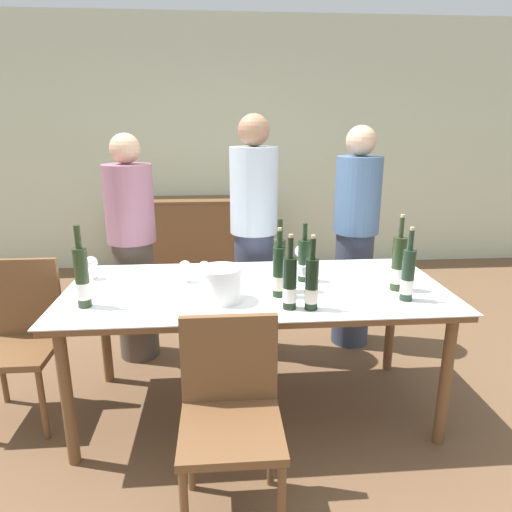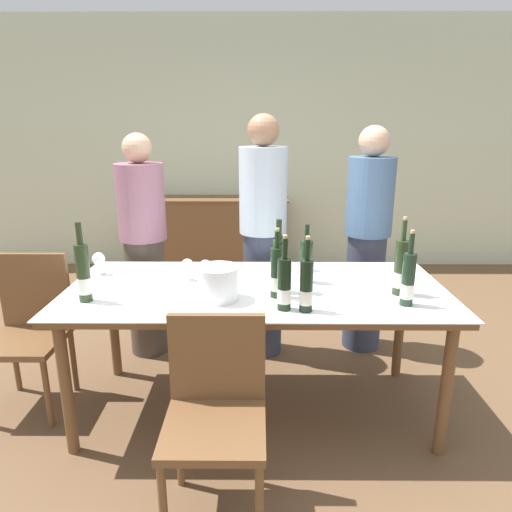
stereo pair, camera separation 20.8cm
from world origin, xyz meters
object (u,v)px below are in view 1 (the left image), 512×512
Objects in this scene: ice_bucket at (221,283)px; wine_bottle_2 at (408,276)px; wine_glass_3 at (204,269)px; dining_table at (256,298)px; wine_bottle_6 at (312,285)px; chair_near_front at (230,405)px; person_guest_left at (254,239)px; wine_glass_4 at (308,273)px; wine_glass_2 at (91,263)px; sideboard_cabinet at (195,236)px; wine_bottle_4 at (304,261)px; wine_bottle_0 at (398,265)px; wine_bottle_3 at (82,279)px; wine_glass_0 at (301,252)px; wine_bottle_5 at (290,284)px; chair_left_end at (20,330)px; person_host at (133,251)px; wine_bottle_1 at (279,266)px; wine_bottle_7 at (279,273)px; person_guest_right at (355,239)px; wine_glass_1 at (185,267)px.

wine_bottle_2 is at bearing -4.13° from ice_bucket.
dining_table is at bearing -9.51° from wine_glass_3.
chair_near_front is at bearing -137.13° from wine_bottle_6.
chair_near_front is 0.51× the size of person_guest_left.
wine_glass_4 is at bearing -74.58° from person_guest_left.
sideboard_cabinet is at bearing 79.39° from wine_glass_2.
wine_bottle_0 is at bearing -21.65° from wine_bottle_4.
wine_glass_3 is (-1.05, 0.15, -0.04)m from wine_bottle_0.
wine_bottle_3 is (-1.63, 0.04, 0.02)m from wine_bottle_2.
dining_table is 5.45× the size of wine_bottle_2.
wine_bottle_0 is 0.62m from wine_glass_0.
chair_left_end is at bearing 164.68° from wine_bottle_5.
chair_left_end is at bearing 174.83° from wine_bottle_0.
person_host is at bearing 134.31° from wine_bottle_6.
ice_bucket is 0.24× the size of chair_left_end.
wine_bottle_1 is 0.16m from wine_glass_4.
wine_glass_4 is (0.46, 0.10, 0.01)m from ice_bucket.
wine_bottle_7 is at bearing -78.43° from sideboard_cabinet.
wine_bottle_6 is 0.23× the size of person_guest_right.
wine_glass_3 is (-0.41, 0.12, -0.04)m from wine_bottle_1.
chair_near_front is at bearing -74.40° from wine_glass_1.
wine_bottle_1 is 0.44× the size of chair_left_end.
dining_table is 0.27m from wine_bottle_7.
wine_glass_0 is at bearing -134.03° from person_guest_right.
person_host is (-1.57, 0.84, -0.12)m from wine_bottle_0.
wine_glass_1 is at bearing 169.47° from wine_bottle_0.
ice_bucket reaches higher than chair_near_front.
wine_bottle_5 is at bearing -84.86° from person_guest_left.
person_guest_right is at bearing 57.83° from chair_near_front.
wine_glass_3 is (-0.42, 0.37, -0.03)m from wine_bottle_5.
person_host is (-0.80, 0.74, 0.09)m from dining_table.
wine_bottle_5 and wine_bottle_6 have the same top height.
wine_glass_1 is (-0.40, 0.11, 0.15)m from dining_table.
wine_bottle_5 reaches higher than wine_bottle_4.
wine_bottle_4 reaches higher than dining_table.
wine_bottle_3 is 0.64m from wine_glass_3.
wine_glass_2 reaches higher than chair_near_front.
chair_left_end is at bearing 145.67° from chair_near_front.
person_guest_left is at bearing 130.63° from wine_bottle_0.
person_guest_left is at bearing 54.68° from wine_glass_1.
wine_bottle_0 reaches higher than wine_glass_0.
dining_table is 1.31× the size of person_host.
wine_bottle_5 is 0.22× the size of person_guest_left.
person_host is at bearing 142.43° from wine_glass_4.
ice_bucket is at bearing -13.45° from chair_left_end.
ice_bucket is 0.70m from wine_glass_0.
wine_bottle_5 is 1.58m from chair_left_end.
person_guest_left is at bearing 27.61° from wine_glass_2.
wine_glass_2 is (-1.19, 0.55, -0.03)m from wine_bottle_6.
sideboard_cabinet is 2.96m from wine_bottle_7.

